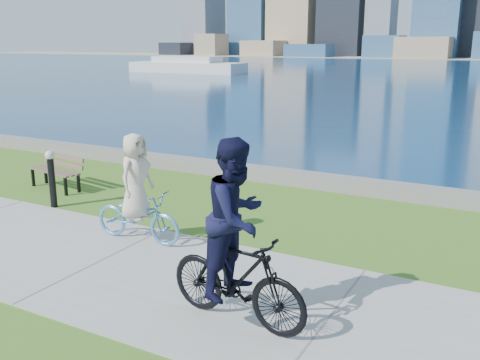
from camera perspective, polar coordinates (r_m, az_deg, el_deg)
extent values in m
plane|color=#365F19|center=(9.34, -14.69, -8.45)|extent=(320.00, 320.00, 0.00)
cube|color=gray|center=(9.33, -14.69, -8.40)|extent=(80.00, 3.50, 0.02)
cube|color=slate|center=(14.18, 2.51, 0.65)|extent=(90.00, 0.50, 0.35)
cube|color=black|center=(156.13, -6.80, 13.72)|extent=(7.30, 6.92, 3.46)
cube|color=#917759|center=(147.91, -3.05, 14.20)|extent=(6.45, 7.29, 5.70)
cube|color=#917759|center=(142.43, 2.52, 13.85)|extent=(9.43, 8.59, 3.98)
cube|color=navy|center=(135.04, 7.39, 13.53)|extent=(10.72, 6.77, 3.12)
cube|color=navy|center=(132.72, 15.15, 13.57)|extent=(8.28, 8.56, 5.07)
cube|color=#917759|center=(127.40, 18.99, 13.19)|extent=(11.33, 8.12, 4.69)
cube|color=slate|center=(161.26, -3.90, 17.92)|extent=(7.98, 11.20, 26.58)
cube|color=navy|center=(154.53, 1.30, 17.90)|extent=(10.54, 9.98, 25.51)
cube|color=black|center=(143.44, 10.82, 17.89)|extent=(11.05, 7.35, 25.31)
cube|color=silver|center=(65.59, -5.68, 11.85)|extent=(14.36, 4.10, 1.23)
cube|color=silver|center=(65.55, -5.70, 12.70)|extent=(8.20, 3.08, 0.72)
cube|color=black|center=(14.58, -21.20, 0.26)|extent=(0.07, 0.07, 0.45)
cube|color=black|center=(13.41, -18.10, -0.65)|extent=(0.07, 0.07, 0.45)
cube|color=black|center=(14.76, -20.00, 0.53)|extent=(0.07, 0.07, 0.45)
cube|color=black|center=(13.61, -16.84, -0.34)|extent=(0.07, 0.07, 0.45)
cube|color=brown|center=(13.93, -19.80, 0.81)|extent=(1.60, 0.37, 0.04)
cube|color=brown|center=(14.02, -19.25, 0.93)|extent=(1.60, 0.37, 0.04)
cube|color=brown|center=(14.10, -18.70, 1.05)|extent=(1.60, 0.37, 0.04)
cube|color=brown|center=(14.14, -18.34, 1.66)|extent=(1.60, 0.33, 0.12)
cube|color=brown|center=(14.12, -18.29, 2.36)|extent=(1.60, 0.33, 0.12)
cylinder|color=black|center=(12.48, -19.40, -0.23)|extent=(0.15, 0.15, 1.14)
sphere|color=beige|center=(12.35, -19.64, 2.52)|extent=(0.21, 0.21, 0.21)
imported|color=#5397CB|center=(9.94, -10.85, -3.80)|extent=(0.69, 1.82, 0.94)
imported|color=silver|center=(9.73, -11.06, 0.36)|extent=(0.53, 0.79, 1.57)
imported|color=black|center=(6.94, -0.37, -10.47)|extent=(0.79, 2.09, 1.23)
imported|color=black|center=(6.63, -0.39, -4.03)|extent=(0.85, 1.04, 2.01)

